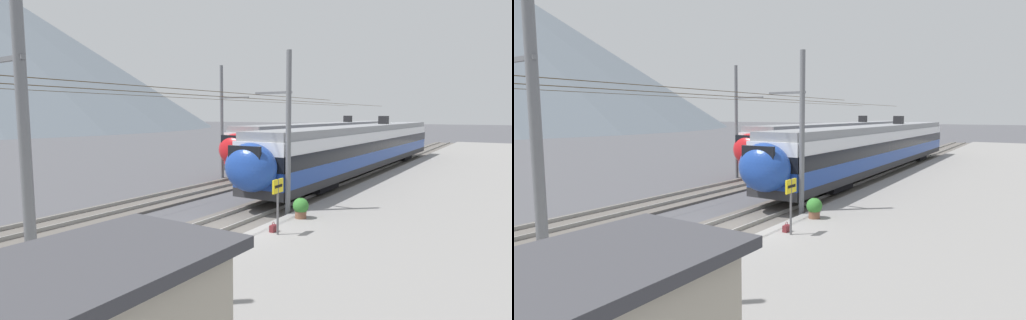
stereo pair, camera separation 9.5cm
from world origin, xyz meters
TOP-DOWN VIEW (x-y plane):
  - ground_plane at (0.00, 0.00)m, footprint 400.00×400.00m
  - platform_slab at (0.00, -5.23)m, footprint 120.00×8.76m
  - track_near at (0.00, 1.00)m, footprint 120.00×3.00m
  - track_far at (0.00, 7.00)m, footprint 120.00×3.00m
  - train_near_platform at (18.61, 1.00)m, footprint 33.33×2.86m
  - train_far_track at (25.93, 7.00)m, footprint 33.37×3.00m
  - catenary_mast_west at (-8.14, -0.47)m, footprint 39.90×1.87m
  - catenary_mast_mid at (3.39, -0.46)m, footprint 39.90×1.87m
  - catenary_mast_far_side at (11.28, 9.06)m, footprint 39.90×2.51m
  - platform_sign at (-0.06, -2.01)m, footprint 0.70×0.08m
  - passenger_walking at (-6.26, -2.35)m, footprint 0.53×0.22m
  - handbag_beside_passenger at (-5.10, -2.26)m, footprint 0.32×0.18m
  - handbag_near_sign at (0.17, -1.70)m, footprint 0.32×0.18m
  - potted_plant_platform_edge at (2.54, -1.64)m, footprint 0.67×0.67m

SIDE VIEW (x-z plane):
  - ground_plane at x=0.00m, z-range 0.00..0.00m
  - track_near at x=0.00m, z-range -0.07..0.21m
  - track_far at x=0.00m, z-range -0.07..0.21m
  - platform_slab at x=0.00m, z-range 0.00..0.33m
  - handbag_near_sign at x=0.17m, z-range 0.27..0.66m
  - handbag_beside_passenger at x=-5.10m, z-range 0.27..0.71m
  - potted_plant_platform_edge at x=2.54m, z-range 0.38..1.25m
  - passenger_walking at x=-6.26m, z-range 0.43..2.12m
  - platform_sign at x=-0.06m, z-range 0.81..2.85m
  - train_near_platform at x=18.61m, z-range 0.10..4.37m
  - train_far_track at x=25.93m, z-range 0.10..4.37m
  - catenary_mast_mid at x=3.39m, z-range 0.16..7.62m
  - catenary_mast_west at x=-8.14m, z-range 0.13..8.28m
  - catenary_mast_far_side at x=11.28m, z-range 0.15..8.36m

